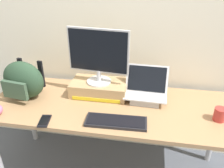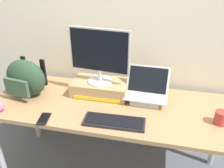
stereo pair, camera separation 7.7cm
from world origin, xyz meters
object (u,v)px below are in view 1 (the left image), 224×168
toner_box_yellow (99,88)px  messenger_backpack (23,80)px  coffee_mug (220,114)px  external_keyboard (116,122)px  cell_phone (45,121)px  desktop_monitor (98,55)px  open_laptop (146,94)px

toner_box_yellow → messenger_backpack: messenger_backpack is taller
messenger_backpack → coffee_mug: bearing=5.8°
external_keyboard → cell_phone: 0.49m
coffee_mug → cell_phone: 1.21m
desktop_monitor → external_keyboard: (0.20, -0.36, -0.33)m
messenger_backpack → open_laptop: bearing=15.4°
open_laptop → cell_phone: bearing=-147.2°
open_laptop → messenger_backpack: messenger_backpack is taller
desktop_monitor → coffee_mug: desktop_monitor is taller
desktop_monitor → open_laptop: desktop_monitor is taller
cell_phone → coffee_mug: bearing=2.1°
desktop_monitor → messenger_backpack: 0.62m
external_keyboard → coffee_mug: (0.70, 0.15, 0.04)m
coffee_mug → cell_phone: bearing=-169.5°
cell_phone → open_laptop: bearing=22.6°
open_laptop → external_keyboard: open_laptop is taller
coffee_mug → cell_phone: size_ratio=0.86×
external_keyboard → cell_phone: (-0.49, -0.07, -0.01)m
toner_box_yellow → open_laptop: open_laptop is taller
coffee_mug → desktop_monitor: bearing=167.0°
toner_box_yellow → coffee_mug: size_ratio=3.66×
toner_box_yellow → open_laptop: 0.38m
messenger_backpack → desktop_monitor: bearing=22.4°
toner_box_yellow → messenger_backpack: 0.60m
coffee_mug → toner_box_yellow: bearing=166.9°
messenger_backpack → cell_phone: messenger_backpack is taller
desktop_monitor → toner_box_yellow: bearing=87.7°
desktop_monitor → coffee_mug: size_ratio=3.90×
external_keyboard → cell_phone: size_ratio=2.98×
external_keyboard → coffee_mug: 0.72m
external_keyboard → coffee_mug: coffee_mug is taller
open_laptop → messenger_backpack: bearing=-171.0°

